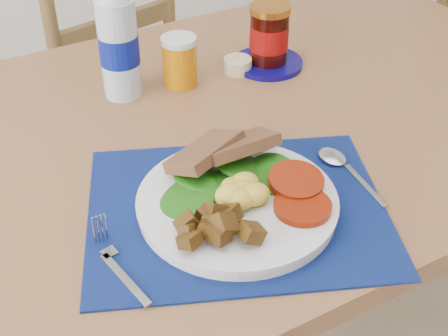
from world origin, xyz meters
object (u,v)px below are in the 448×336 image
Objects in this scene: chair_far at (99,58)px; juice_glass at (180,62)px; water_bottle at (118,40)px; breakfast_plate at (235,201)px; jam_on_saucer at (269,40)px.

chair_far reaches higher than juice_glass.
water_bottle is at bearing 170.82° from juice_glass.
water_bottle reaches higher than juice_glass.
chair_far is 0.60m from juice_glass.
chair_far reaches higher than breakfast_plate.
water_bottle is at bearing 172.94° from jam_on_saucer.
water_bottle reaches higher than breakfast_plate.
chair_far is 7.51× the size of jam_on_saucer.
juice_glass is at bearing 174.18° from jam_on_saucer.
juice_glass reaches higher than breakfast_plate.
chair_far is at bearing 68.90° from breakfast_plate.
breakfast_plate is at bearing -104.79° from juice_glass.
water_bottle is at bearing 65.40° from chair_far.
jam_on_saucer reaches higher than breakfast_plate.
chair_far is 11.65× the size of juice_glass.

